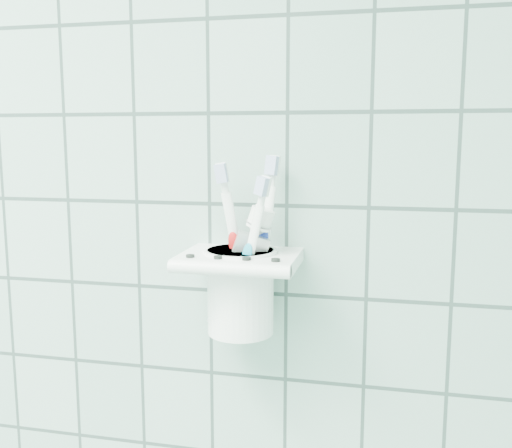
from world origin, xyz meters
TOP-DOWN VIEW (x-y plane):
  - holder_bracket at (0.64, 1.15)m, footprint 0.13×0.11m
  - cup at (0.64, 1.16)m, footprint 0.09×0.09m
  - toothbrush_pink at (0.64, 1.17)m, footprint 0.04×0.03m
  - toothbrush_blue at (0.65, 1.16)m, footprint 0.03×0.03m
  - toothbrush_orange at (0.63, 1.14)m, footprint 0.05×0.02m
  - toothpaste_tube at (0.62, 1.15)m, footprint 0.07×0.04m

SIDE VIEW (x-z plane):
  - cup at x=0.64m, z-range 1.22..1.32m
  - holder_bracket at x=0.64m, z-range 1.28..1.32m
  - toothpaste_tube at x=0.62m, z-range 1.23..1.39m
  - toothbrush_orange at x=0.63m, z-range 1.22..1.41m
  - toothbrush_pink at x=0.64m, z-range 1.22..1.42m
  - toothbrush_blue at x=0.65m, z-range 1.22..1.42m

